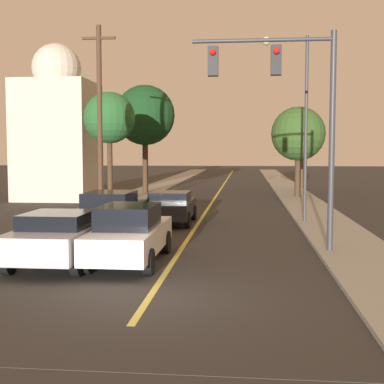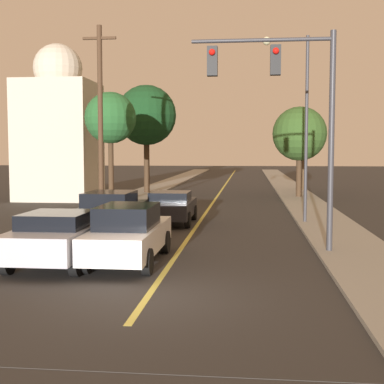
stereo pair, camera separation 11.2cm
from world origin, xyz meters
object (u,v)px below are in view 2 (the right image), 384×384
object	(u,v)px
traffic_signal_mast	(288,96)
streetlamp_right	(297,105)
car_outer_lane_front	(59,236)
utility_pole_left	(100,118)
car_near_lane_second	(171,207)
tree_left_near	(146,116)
tree_right_near	(303,137)
domed_building_left	(59,130)
tree_right_far	(300,134)
tree_left_far	(110,118)
car_near_lane_front	(129,234)
car_outer_lane_second	(111,212)

from	to	relation	value
traffic_signal_mast	streetlamp_right	distance (m)	6.83
car_outer_lane_front	utility_pole_left	xyz separation A→B (m)	(-1.80, 10.74, 3.96)
car_near_lane_second	traffic_signal_mast	distance (m)	8.76
car_near_lane_second	tree_left_near	distance (m)	17.08
tree_right_near	domed_building_left	size ratio (longest dim) A/B	0.55
tree_right_far	domed_building_left	world-z (taller)	domed_building_left
domed_building_left	utility_pole_left	bearing A→B (deg)	-59.22
traffic_signal_mast	tree_left_far	bearing A→B (deg)	124.01
car_near_lane_second	streetlamp_right	bearing A→B (deg)	5.38
tree_right_near	car_near_lane_second	bearing A→B (deg)	-111.03
car_near_lane_front	tree_left_far	distance (m)	16.61
tree_left_near	tree_right_near	bearing A→B (deg)	18.35
car_near_lane_front	tree_right_near	bearing A→B (deg)	74.82
tree_right_near	car_outer_lane_front	bearing A→B (deg)	-108.42
car_near_lane_second	utility_pole_left	bearing A→B (deg)	150.93
car_near_lane_front	car_near_lane_second	distance (m)	8.22
car_near_lane_second	domed_building_left	distance (m)	14.59
car_near_lane_front	car_outer_lane_front	distance (m)	1.94
car_outer_lane_second	tree_right_near	world-z (taller)	tree_right_near
traffic_signal_mast	tree_right_near	xyz separation A→B (m)	(3.03, 25.95, -0.62)
car_near_lane_second	streetlamp_right	distance (m)	6.98
tree_left_far	tree_right_far	bearing A→B (deg)	28.64
car_outer_lane_second	domed_building_left	bearing A→B (deg)	116.96
car_near_lane_second	tree_right_near	bearing A→B (deg)	68.97
tree_left_near	tree_right_near	size ratio (longest dim) A/B	1.42
car_outer_lane_second	tree_right_far	world-z (taller)	tree_right_far
car_outer_lane_second	tree_left_near	world-z (taller)	tree_left_near
utility_pole_left	streetlamp_right	bearing A→B (deg)	-9.61
car_near_lane_second	car_outer_lane_front	distance (m)	8.89
traffic_signal_mast	tree_right_near	bearing A→B (deg)	83.34
tree_left_near	tree_left_far	xyz separation A→B (m)	(-0.43, -8.61, -0.72)
streetlamp_right	tree_right_far	distance (m)	12.95
tree_left_far	domed_building_left	bearing A→B (deg)	140.07
car_outer_lane_front	domed_building_left	distance (m)	21.15
car_near_lane_second	tree_left_near	world-z (taller)	tree_left_near
car_outer_lane_second	car_near_lane_front	bearing A→B (deg)	-70.16
car_near_lane_front	tree_right_far	world-z (taller)	tree_right_far
tree_left_far	tree_right_near	xyz separation A→B (m)	(12.11, 12.48, -0.79)
utility_pole_left	car_outer_lane_second	bearing A→B (deg)	-70.39
traffic_signal_mast	car_outer_lane_front	bearing A→B (deg)	-159.29
car_near_lane_second	traffic_signal_mast	world-z (taller)	traffic_signal_mast
tree_right_far	domed_building_left	distance (m)	15.87
car_near_lane_front	tree_left_near	size ratio (longest dim) A/B	0.62
tree_left_near	tree_right_far	xyz separation A→B (m)	(10.84, -2.45, -1.46)
domed_building_left	streetlamp_right	bearing A→B (deg)	-35.90
traffic_signal_mast	tree_right_near	world-z (taller)	traffic_signal_mast
car_near_lane_front	tree_right_near	distance (m)	29.11
car_near_lane_front	domed_building_left	world-z (taller)	domed_building_left
tree_right_far	tree_left_near	bearing A→B (deg)	167.24
domed_building_left	tree_left_near	bearing A→B (deg)	45.53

